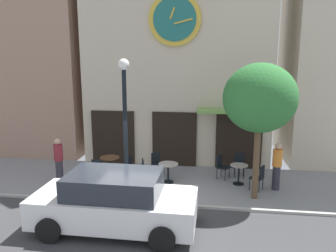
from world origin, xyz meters
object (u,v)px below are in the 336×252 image
Objects in this scene: cafe_table_leftmost at (168,169)px; pedestrian_maroon at (59,160)px; cafe_chair_near_lamp at (98,169)px; street_lamp at (125,127)px; cafe_table_center_right at (239,171)px; cafe_chair_curbside at (239,163)px; pedestrian_orange at (277,166)px; cafe_chair_left_end at (221,165)px; cafe_chair_facing_wall at (157,162)px; street_tree at (260,99)px; cafe_chair_right_end at (127,165)px; cafe_chair_corner at (259,176)px; cafe_table_near_door at (110,162)px; parked_car_white at (115,202)px; cafe_chair_by_entrance at (146,169)px.

pedestrian_maroon is (-3.93, -0.58, 0.35)m from cafe_table_leftmost.
cafe_chair_near_lamp is at bearing 9.54° from pedestrian_maroon.
street_lamp is 6.15× the size of cafe_table_center_right.
cafe_chair_curbside is 0.54× the size of pedestrian_orange.
street_lamp is 4.98× the size of cafe_chair_left_end.
street_lamp reaches higher than cafe_chair_facing_wall.
cafe_chair_left_end is 6.01m from pedestrian_maroon.
street_lamp is 4.36m from street_tree.
cafe_table_center_right is at bearing 5.64° from cafe_chair_near_lamp.
pedestrian_maroon is at bearing -166.23° from cafe_chair_curbside.
cafe_chair_near_lamp is (-0.96, -0.55, 0.00)m from cafe_chair_right_end.
cafe_chair_corner is (0.64, -0.51, 0.04)m from cafe_table_center_right.
cafe_chair_facing_wall reaches higher than cafe_table_center_right.
cafe_table_near_door is at bearing 171.74° from cafe_chair_corner.
cafe_table_center_right is at bearing -3.40° from cafe_table_near_door.
cafe_chair_corner is at bearing -6.67° from cafe_chair_right_end.
cafe_chair_left_end and cafe_chair_near_lamp have the same top height.
pedestrian_orange is 1.00× the size of pedestrian_maroon.
pedestrian_orange is at bearing 1.61° from cafe_chair_near_lamp.
cafe_chair_curbside reaches higher than cafe_table_center_right.
cafe_chair_facing_wall is at bearing 24.14° from cafe_chair_right_end.
pedestrian_maroon is at bearing 167.88° from street_lamp.
cafe_chair_facing_wall is at bearing 128.24° from cafe_table_leftmost.
cafe_chair_curbside is 0.78m from cafe_chair_left_end.
cafe_chair_curbside is 1.00× the size of cafe_chair_left_end.
cafe_chair_curbside is 0.21× the size of parked_car_white.
cafe_chair_left_end is 5.08m from parked_car_white.
street_tree is (4.24, 0.15, 0.99)m from street_lamp.
cafe_chair_near_lamp is at bearing 179.91° from cafe_chair_corner.
cafe_table_near_door is at bearing 169.21° from cafe_table_leftmost.
street_tree reaches higher than cafe_table_near_door.
parked_car_white is (-3.59, -4.53, 0.23)m from cafe_chair_curbside.
cafe_table_center_right is 3.13m from cafe_chair_facing_wall.
pedestrian_maroon is at bearing -178.21° from cafe_chair_corner.
pedestrian_orange is at bearing -2.55° from cafe_table_leftmost.
cafe_chair_by_entrance and cafe_chair_facing_wall have the same top height.
cafe_chair_left_end is 1.00× the size of cafe_chair_corner.
cafe_chair_near_lamp is 1.44m from pedestrian_maroon.
cafe_chair_by_entrance reaches higher than cafe_table_near_door.
street_lamp is 1.04× the size of parked_car_white.
parked_car_white reaches higher than cafe_chair_near_lamp.
cafe_chair_curbside is 3.65m from cafe_chair_by_entrance.
cafe_chair_by_entrance is (1.75, 0.14, 0.00)m from cafe_chair_near_lamp.
cafe_table_near_door is 4.20m from parked_car_white.
cafe_table_center_right is 5.13m from cafe_chair_near_lamp.
cafe_chair_right_end and cafe_chair_corner have the same top height.
cafe_chair_by_entrance is 1.00× the size of cafe_chair_facing_wall.
street_lamp is at bearing -178.01° from street_tree.
cafe_chair_curbside is at bearing 11.07° from cafe_chair_right_end.
cafe_table_near_door is at bearing 124.31° from street_lamp.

